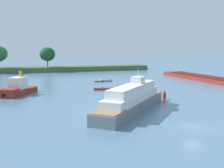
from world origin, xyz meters
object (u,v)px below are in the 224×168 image
object	(u,v)px
white_riverboat	(132,100)
cargo_barge	(207,78)
fishing_skiff	(104,89)
tugboat	(17,89)
small_motorboat	(102,81)
channel_buoy_red	(164,95)

from	to	relation	value
white_riverboat	cargo_barge	bearing A→B (deg)	38.94
fishing_skiff	white_riverboat	world-z (taller)	white_riverboat
cargo_barge	tugboat	xyz separation A→B (m)	(-54.88, -7.37, 0.39)
small_motorboat	white_riverboat	world-z (taller)	white_riverboat
cargo_barge	channel_buoy_red	xyz separation A→B (m)	(-27.10, -22.49, -0.06)
small_motorboat	tugboat	size ratio (longest dim) A/B	0.50
fishing_skiff	channel_buoy_red	bearing A→B (deg)	-63.35
white_riverboat	tugboat	bearing A→B (deg)	127.69
fishing_skiff	tugboat	distance (m)	19.98
small_motorboat	tugboat	distance (m)	29.47
white_riverboat	cargo_barge	distance (m)	47.96
fishing_skiff	cargo_barge	distance (m)	35.61
cargo_barge	channel_buoy_red	bearing A→B (deg)	-140.31
white_riverboat	channel_buoy_red	world-z (taller)	white_riverboat
white_riverboat	tugboat	distance (m)	28.77
fishing_skiff	tugboat	world-z (taller)	tugboat
fishing_skiff	tugboat	bearing A→B (deg)	-178.59
fishing_skiff	channel_buoy_red	world-z (taller)	channel_buoy_red
small_motorboat	fishing_skiff	bearing A→B (deg)	-105.78
tugboat	cargo_barge	bearing A→B (deg)	7.65
small_motorboat	cargo_barge	world-z (taller)	cargo_barge
white_riverboat	tugboat	xyz separation A→B (m)	(-17.59, 22.76, -0.59)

